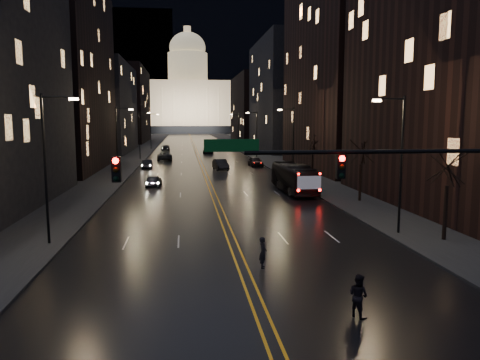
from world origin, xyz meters
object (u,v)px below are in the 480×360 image
object	(u,v)px
oncoming_car_a	(154,181)
pedestrian_a	(263,253)
oncoming_car_b	(147,164)
pedestrian_b	(358,295)
receding_car_a	(221,165)
bus	(294,178)
traffic_signal	(396,178)

from	to	relation	value
oncoming_car_a	pedestrian_a	world-z (taller)	pedestrian_a
oncoming_car_b	pedestrian_b	xyz separation A→B (m)	(12.16, -56.09, 0.14)
oncoming_car_a	pedestrian_a	size ratio (longest dim) A/B	2.43
receding_car_a	bus	bearing A→B (deg)	-81.30
oncoming_car_b	bus	bearing A→B (deg)	121.51
receding_car_a	pedestrian_b	distance (m)	52.47
traffic_signal	oncoming_car_a	distance (m)	36.67
oncoming_car_b	pedestrian_a	bearing A→B (deg)	98.73
pedestrian_b	pedestrian_a	bearing A→B (deg)	-8.31
receding_car_a	oncoming_car_a	bearing A→B (deg)	-125.04
bus	receding_car_a	size ratio (longest dim) A/B	2.13
oncoming_car_a	oncoming_car_b	distance (m)	19.93
oncoming_car_b	pedestrian_a	distance (m)	50.74
oncoming_car_a	pedestrian_b	distance (m)	37.63
pedestrian_a	oncoming_car_b	bearing A→B (deg)	19.81
pedestrian_a	pedestrian_b	bearing A→B (deg)	-148.14
traffic_signal	oncoming_car_b	world-z (taller)	traffic_signal
bus	pedestrian_a	xyz separation A→B (m)	(-7.39, -24.38, -0.66)
bus	oncoming_car_a	distance (m)	15.80
pedestrian_b	oncoming_car_b	bearing A→B (deg)	-18.95
bus	receding_car_a	xyz separation A→B (m)	(-5.92, 21.83, -0.65)
bus	pedestrian_b	size ratio (longest dim) A/B	6.25
pedestrian_b	bus	bearing A→B (deg)	-40.01
pedestrian_b	receding_car_a	bearing A→B (deg)	-29.91
traffic_signal	pedestrian_b	distance (m)	5.21
oncoming_car_a	pedestrian_a	distance (m)	30.91
bus	pedestrian_b	bearing A→B (deg)	-100.26
bus	receding_car_a	world-z (taller)	bus
traffic_signal	bus	xyz separation A→B (m)	(2.51, 28.63, -3.63)
traffic_signal	oncoming_car_b	size ratio (longest dim) A/B	4.03
traffic_signal	pedestrian_a	bearing A→B (deg)	138.94
receding_car_a	pedestrian_a	bearing A→B (deg)	-98.29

